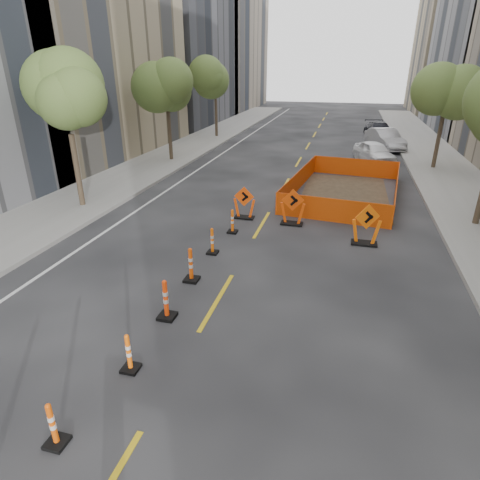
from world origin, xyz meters
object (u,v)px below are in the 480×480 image
(channelizer_3, at_px, (129,353))
(parked_car_mid, at_px, (385,139))
(channelizer_6, at_px, (212,241))
(channelizer_5, at_px, (191,265))
(channelizer_2, at_px, (52,424))
(parked_car_far, at_px, (379,130))
(channelizer_7, at_px, (232,221))
(chevron_sign_left, at_px, (244,203))
(channelizer_4, at_px, (166,299))
(parked_car_near, at_px, (374,152))
(chevron_sign_right, at_px, (366,225))
(chevron_sign_center, at_px, (293,207))

(channelizer_3, relative_size, parked_car_mid, 0.20)
(channelizer_3, bearing_deg, channelizer_6, 91.30)
(channelizer_5, height_order, channelizer_6, channelizer_5)
(channelizer_2, relative_size, parked_car_far, 0.19)
(parked_car_mid, relative_size, parked_car_far, 0.98)
(channelizer_5, relative_size, channelizer_7, 1.14)
(parked_car_mid, bearing_deg, parked_car_far, 72.66)
(channelizer_3, height_order, chevron_sign_left, chevron_sign_left)
(channelizer_5, xyz_separation_m, parked_car_mid, (6.92, 23.19, 0.22))
(channelizer_6, distance_m, chevron_sign_left, 3.68)
(parked_car_far, bearing_deg, parked_car_mid, -98.63)
(channelizer_4, xyz_separation_m, channelizer_6, (-0.09, 3.98, -0.08))
(channelizer_4, bearing_deg, parked_car_near, 73.81)
(channelizer_3, bearing_deg, channelizer_5, 92.06)
(channelizer_7, height_order, chevron_sign_right, chevron_sign_right)
(chevron_sign_center, bearing_deg, channelizer_6, -137.58)
(channelizer_6, bearing_deg, channelizer_4, -88.77)
(chevron_sign_left, distance_m, parked_car_mid, 18.77)
(channelizer_4, height_order, chevron_sign_right, chevron_sign_right)
(channelizer_5, distance_m, channelizer_6, 1.99)
(channelizer_2, xyz_separation_m, parked_car_mid, (7.09, 29.16, 0.31))
(channelizer_2, relative_size, channelizer_5, 0.84)
(channelizer_3, distance_m, parked_car_mid, 28.00)
(channelizer_7, bearing_deg, parked_car_far, 74.95)
(channelizer_7, xyz_separation_m, parked_car_mid, (6.75, 19.20, 0.29))
(chevron_sign_left, bearing_deg, chevron_sign_center, -7.19)
(chevron_sign_center, bearing_deg, chevron_sign_left, 160.03)
(channelizer_6, bearing_deg, parked_car_far, 75.72)
(channelizer_3, distance_m, parked_car_near, 22.99)
(channelizer_6, bearing_deg, chevron_sign_left, 86.80)
(channelizer_2, bearing_deg, parked_car_near, 75.76)
(channelizer_7, distance_m, parked_car_far, 25.39)
(chevron_sign_left, height_order, chevron_sign_center, chevron_sign_center)
(parked_car_near, bearing_deg, channelizer_2, -127.76)
(channelizer_5, xyz_separation_m, chevron_sign_left, (0.21, 5.66, 0.15))
(channelizer_4, height_order, parked_car_near, parked_car_near)
(channelizer_2, bearing_deg, chevron_sign_left, 88.08)
(channelizer_6, distance_m, parked_car_mid, 22.30)
(channelizer_2, relative_size, channelizer_4, 0.83)
(channelizer_7, height_order, parked_car_mid, parked_car_mid)
(channelizer_2, relative_size, channelizer_7, 0.96)
(parked_car_near, bearing_deg, channelizer_5, -131.64)
(channelizer_3, distance_m, chevron_sign_right, 9.54)
(channelizer_4, distance_m, channelizer_5, 1.99)
(channelizer_4, xyz_separation_m, parked_car_mid, (6.82, 25.18, 0.21))
(channelizer_7, distance_m, chevron_sign_center, 2.59)
(parked_car_far, bearing_deg, channelizer_5, -113.67)
(channelizer_6, distance_m, parked_car_far, 27.36)
(chevron_sign_center, xyz_separation_m, chevron_sign_right, (2.84, -1.31, 0.02))
(chevron_sign_center, height_order, parked_car_near, chevron_sign_center)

